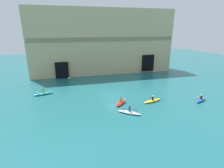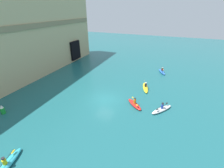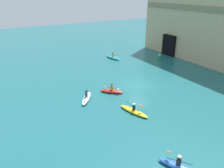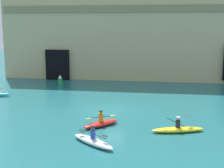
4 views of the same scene
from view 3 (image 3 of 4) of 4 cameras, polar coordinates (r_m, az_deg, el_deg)
ground_plane at (r=29.42m, az=7.02°, el=-0.36°), size 120.00×120.00×0.00m
kayak_blue at (r=17.20m, az=16.90°, el=-19.79°), size 2.91×1.89×1.14m
kayak_white at (r=25.50m, az=-6.67°, el=-3.63°), size 3.11×2.57×1.18m
kayak_red at (r=27.04m, az=-0.09°, el=-1.83°), size 2.54×2.63×1.16m
kayak_yellow at (r=22.90m, az=5.71°, el=-7.02°), size 3.65×1.66×1.18m
kayak_cyan at (r=40.65m, az=0.20°, el=6.93°), size 3.54×1.54×1.12m
marker_buoy at (r=41.01m, az=12.28°, el=7.00°), size 0.50×0.50×1.21m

